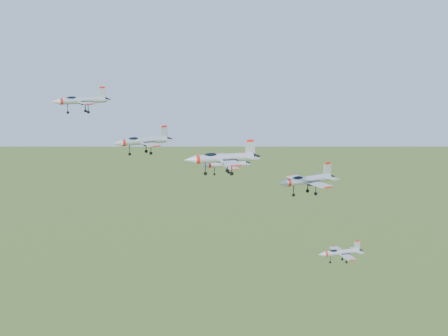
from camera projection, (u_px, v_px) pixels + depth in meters
jet_lead at (81, 100)px, 118.41m from camera, size 11.73×9.79×3.14m
jet_left_high at (143, 141)px, 112.13m from camera, size 11.79×9.76×3.15m
jet_right_high at (222, 158)px, 100.18m from camera, size 12.70×10.85×3.48m
jet_left_low at (225, 164)px, 126.67m from camera, size 10.57×9.01×2.89m
jet_right_low at (306, 180)px, 114.84m from camera, size 13.45×11.13×3.59m
jet_trail at (340, 252)px, 132.84m from camera, size 10.50×8.97×2.88m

